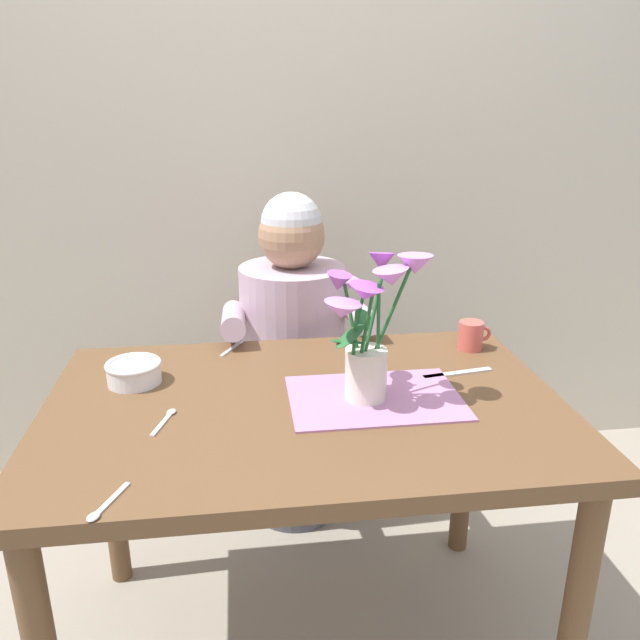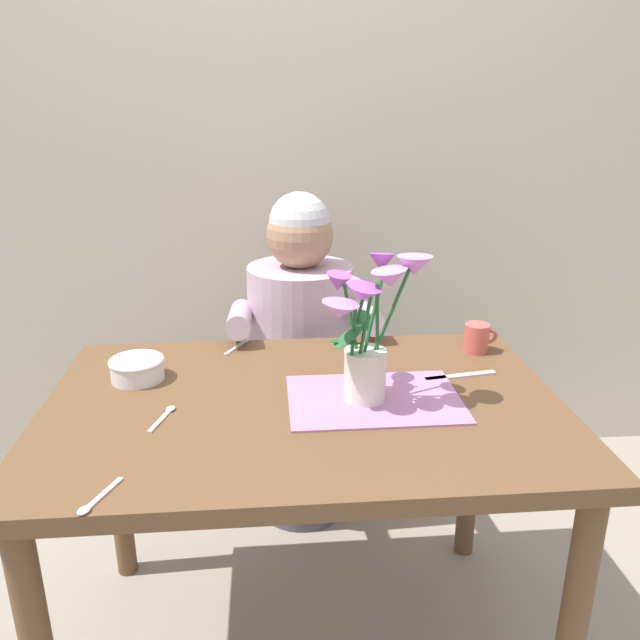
% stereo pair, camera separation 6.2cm
% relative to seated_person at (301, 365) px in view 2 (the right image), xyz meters
% --- Properties ---
extents(wood_panel_backdrop, '(4.00, 0.10, 2.50)m').
position_rel_seated_person_xyz_m(wood_panel_backdrop, '(-0.03, 0.43, 0.69)').
color(wood_panel_backdrop, beige).
rests_on(wood_panel_backdrop, ground_plane).
extents(dining_table, '(1.20, 0.80, 0.74)m').
position_rel_seated_person_xyz_m(dining_table, '(-0.03, -0.62, 0.08)').
color(dining_table, brown).
rests_on(dining_table, ground_plane).
extents(seated_person, '(0.45, 0.47, 1.14)m').
position_rel_seated_person_xyz_m(seated_person, '(0.00, 0.00, 0.00)').
color(seated_person, '#4C4C56').
rests_on(seated_person, ground_plane).
extents(striped_placemat, '(0.40, 0.28, 0.00)m').
position_rel_seated_person_xyz_m(striped_placemat, '(0.14, -0.63, 0.18)').
color(striped_placemat, '#B275A3').
rests_on(striped_placemat, dining_table).
extents(flower_vase, '(0.26, 0.25, 0.35)m').
position_rel_seated_person_xyz_m(flower_vase, '(0.12, -0.63, 0.36)').
color(flower_vase, silver).
rests_on(flower_vase, dining_table).
extents(ceramic_bowl, '(0.14, 0.14, 0.06)m').
position_rel_seated_person_xyz_m(ceramic_bowl, '(-0.43, -0.46, 0.21)').
color(ceramic_bowl, white).
rests_on(ceramic_bowl, dining_table).
extents(dinner_knife, '(0.19, 0.05, 0.00)m').
position_rel_seated_person_xyz_m(dinner_knife, '(0.37, -0.52, 0.18)').
color(dinner_knife, silver).
rests_on(dinner_knife, dining_table).
extents(coffee_cup, '(0.09, 0.07, 0.08)m').
position_rel_seated_person_xyz_m(coffee_cup, '(0.47, -0.36, 0.22)').
color(coffee_cup, '#CC564C').
rests_on(coffee_cup, dining_table).
extents(spoon_0, '(0.06, 0.11, 0.01)m').
position_rel_seated_person_xyz_m(spoon_0, '(-0.42, -0.98, 0.18)').
color(spoon_0, silver).
rests_on(spoon_0, dining_table).
extents(spoon_1, '(0.07, 0.11, 0.01)m').
position_rel_seated_person_xyz_m(spoon_1, '(-0.19, -0.25, 0.18)').
color(spoon_1, silver).
rests_on(spoon_1, dining_table).
extents(spoon_2, '(0.05, 0.12, 0.01)m').
position_rel_seated_person_xyz_m(spoon_2, '(-0.34, -0.66, 0.18)').
color(spoon_2, silver).
rests_on(spoon_2, dining_table).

